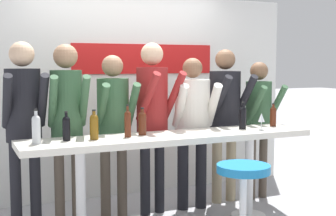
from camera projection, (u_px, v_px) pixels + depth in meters
back_wall at (124, 95)px, 5.74m from camera, size 4.48×0.12×2.45m
tasting_table at (172, 148)px, 4.51m from camera, size 2.88×0.57×0.93m
bar_stool at (243, 193)px, 4.00m from camera, size 0.48×0.48×0.76m
person_far_left at (24, 113)px, 4.43m from camera, size 0.40×0.54×1.82m
person_left at (67, 112)px, 4.54m from camera, size 0.39×0.54×1.80m
person_center_left at (113, 117)px, 4.83m from camera, size 0.40×0.52×1.70m
person_center at (153, 107)px, 4.93m from camera, size 0.46×0.59×1.83m
person_center_right at (193, 117)px, 5.12m from camera, size 0.51×0.60×1.67m
person_right at (225, 108)px, 5.38m from camera, size 0.44×0.56×1.78m
person_far_right at (259, 113)px, 5.53m from camera, size 0.37×0.49×1.63m
wine_bottle_0 at (243, 116)px, 4.87m from camera, size 0.07×0.07×0.29m
wine_bottle_1 at (273, 115)px, 5.08m from camera, size 0.07×0.07×0.25m
wine_bottle_2 at (66, 127)px, 4.13m from camera, size 0.07×0.07×0.26m
wine_bottle_3 at (36, 128)px, 3.97m from camera, size 0.07×0.07×0.30m
wine_bottle_4 at (128, 122)px, 4.33m from camera, size 0.06×0.06×0.30m
wine_bottle_5 at (142, 122)px, 4.46m from camera, size 0.08×0.08×0.26m
wine_bottle_6 at (94, 125)px, 4.20m from camera, size 0.08×0.08×0.27m
wine_glass_0 at (261, 118)px, 4.78m from camera, size 0.07×0.07×0.18m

